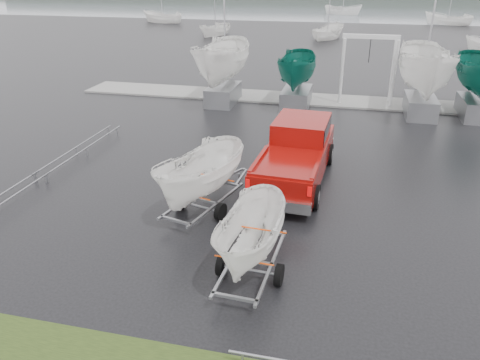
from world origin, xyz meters
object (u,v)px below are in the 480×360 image
boat_hoist (369,60)px  pickup_truck (297,150)px  trailer_hitched (253,194)px  trailer_parked (201,136)px

boat_hoist → pickup_truck: bearing=-102.6°
pickup_truck → trailer_hitched: 6.98m
trailer_hitched → trailer_parked: 3.98m
pickup_truck → boat_hoist: bearing=80.5°
pickup_truck → trailer_hitched: size_ratio=1.48×
trailer_hitched → boat_hoist: bearing=83.8°
trailer_hitched → trailer_parked: trailer_parked is taller
trailer_parked → trailer_hitched: bearing=-38.4°
pickup_truck → trailer_parked: (-2.74, -3.67, 1.63)m
trailer_hitched → boat_hoist: size_ratio=1.10×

